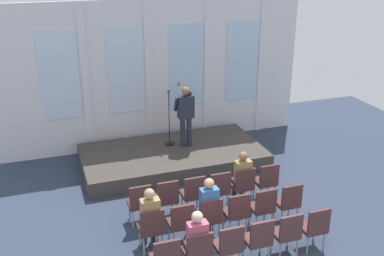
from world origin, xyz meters
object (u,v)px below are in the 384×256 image
at_px(mic_stand, 169,133).
at_px(audience_r1_c0, 150,215).
at_px(chair_r0_c1, 167,197).
at_px(speaker, 186,112).
at_px(audience_r1_c2, 208,205).
at_px(chair_r2_c1, 198,251).
at_px(chair_r0_c5, 267,179).
at_px(chair_r1_c5, 289,200).
at_px(chair_r2_c5, 315,226).
at_px(audience_r2_c1, 196,239).
at_px(audience_r0_c4, 242,175).
at_px(chair_r0_c4, 243,183).
at_px(chair_r1_c3, 237,210).
at_px(chair_r2_c3, 259,238).
at_px(chair_r1_c0, 151,227).
at_px(chair_r1_c2, 209,216).
at_px(chair_r1_c1, 181,221).
at_px(chair_r0_c0, 140,201).
at_px(chair_r2_c2, 229,244).
at_px(chair_r0_c3, 219,188).
at_px(chair_r2_c4, 287,231).
at_px(chair_r0_c2, 193,192).
at_px(chair_r1_c4, 263,205).

height_order(mic_stand, audience_r1_c0, mic_stand).
bearing_deg(chair_r0_c1, speaker, 64.10).
relative_size(audience_r1_c2, chair_r2_c1, 1.42).
xyz_separation_m(chair_r0_c5, chair_r2_c1, (-2.36, -1.96, 0.00)).
bearing_deg(chair_r1_c5, chair_r2_c5, -90.00).
distance_m(chair_r1_c5, audience_r2_c1, 2.54).
distance_m(audience_r0_c4, chair_r2_c1, 2.71).
distance_m(chair_r0_c1, chair_r0_c4, 1.77).
xyz_separation_m(chair_r1_c3, chair_r2_c3, (0.00, -0.98, 0.00)).
distance_m(chair_r1_c0, chair_r2_c3, 2.03).
distance_m(audience_r0_c4, chair_r2_c3, 2.14).
distance_m(chair_r1_c2, chair_r2_c5, 2.03).
bearing_deg(audience_r2_c1, speaker, 74.04).
distance_m(chair_r1_c1, chair_r2_c5, 2.56).
height_order(chair_r2_c1, chair_r2_c3, same).
distance_m(chair_r0_c1, chair_r1_c2, 1.15).
xyz_separation_m(chair_r0_c0, chair_r1_c1, (0.59, -0.98, 0.00)).
relative_size(chair_r1_c0, chair_r2_c2, 1.00).
bearing_deg(chair_r1_c1, chair_r0_c0, 121.07).
xyz_separation_m(chair_r0_c3, chair_r2_c5, (1.18, -1.96, 0.00)).
xyz_separation_m(speaker, chair_r1_c2, (-0.72, -3.68, -0.84)).
bearing_deg(audience_r1_c2, chair_r1_c0, -176.09).
relative_size(audience_r2_c1, chair_r2_c3, 1.38).
xyz_separation_m(audience_r2_c1, chair_r2_c5, (2.36, -0.08, -0.19)).
bearing_deg(audience_r1_c0, chair_r0_c3, 26.91).
bearing_deg(chair_r0_c3, mic_stand, 95.14).
distance_m(mic_stand, chair_r0_c5, 3.27).
xyz_separation_m(chair_r0_c0, chair_r1_c0, (0.00, -0.98, 0.00)).
xyz_separation_m(speaker, audience_r1_c0, (-1.90, -3.59, -0.64)).
bearing_deg(chair_r1_c3, chair_r0_c4, 58.93).
bearing_deg(chair_r0_c4, chair_r1_c5, -58.93).
xyz_separation_m(mic_stand, chair_r2_c4, (0.85, -4.89, -0.21)).
xyz_separation_m(chair_r1_c0, chair_r1_c3, (1.77, 0.00, 0.00)).
bearing_deg(chair_r2_c4, audience_r2_c1, 177.33).
xyz_separation_m(audience_r0_c4, audience_r2_c1, (-1.77, -1.96, 0.00)).
bearing_deg(chair_r1_c1, chair_r2_c2, -58.93).
height_order(speaker, chair_r0_c5, speaker).
distance_m(chair_r0_c2, audience_r2_c1, 1.98).
bearing_deg(audience_r1_c0, chair_r1_c0, -90.00).
xyz_separation_m(speaker, chair_r1_c0, (-1.90, -3.68, -0.84)).
height_order(chair_r1_c5, chair_r2_c5, same).
bearing_deg(chair_r0_c1, audience_r0_c4, 2.68).
xyz_separation_m(chair_r1_c1, chair_r1_c2, (0.59, 0.00, 0.00)).
distance_m(audience_r1_c0, chair_r2_c3, 2.08).
xyz_separation_m(chair_r1_c2, audience_r2_c1, (-0.59, -0.90, 0.19)).
bearing_deg(chair_r1_c0, chair_r0_c0, 90.00).
distance_m(chair_r2_c1, chair_r2_c5, 2.36).
bearing_deg(chair_r2_c1, chair_r0_c5, 39.69).
bearing_deg(chair_r1_c4, chair_r2_c4, -90.00).
bearing_deg(chair_r0_c0, audience_r2_c1, -72.54).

